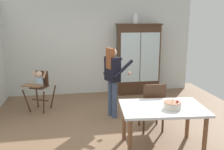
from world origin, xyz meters
name	(u,v)px	position (x,y,z in m)	size (l,w,h in m)	color
ground_plane	(118,130)	(0.00, 0.00, 0.00)	(6.24, 6.24, 0.00)	brown
wall_back	(100,47)	(0.00, 2.63, 1.35)	(5.32, 0.06, 2.70)	silver
china_cabinet	(138,59)	(1.05, 2.37, 1.00)	(1.24, 0.48, 2.00)	#422819
ceramic_vase	(136,19)	(0.95, 2.37, 2.11)	(0.13, 0.13, 0.27)	white
high_chair_with_toddler	(39,83)	(-1.60, 1.39, 0.65)	(0.76, 0.83, 0.95)	#422819
adult_person	(113,74)	(0.02, 0.71, 0.97)	(0.64, 0.63, 1.53)	#3D4C6B
dining_table	(162,113)	(0.58, -0.80, 0.64)	(1.42, 1.00, 0.74)	silver
birthday_cake	(172,105)	(0.70, -0.90, 0.79)	(0.28, 0.28, 0.19)	beige
dining_chair_far_side	(153,104)	(0.64, -0.14, 0.56)	(0.46, 0.46, 0.96)	#422819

